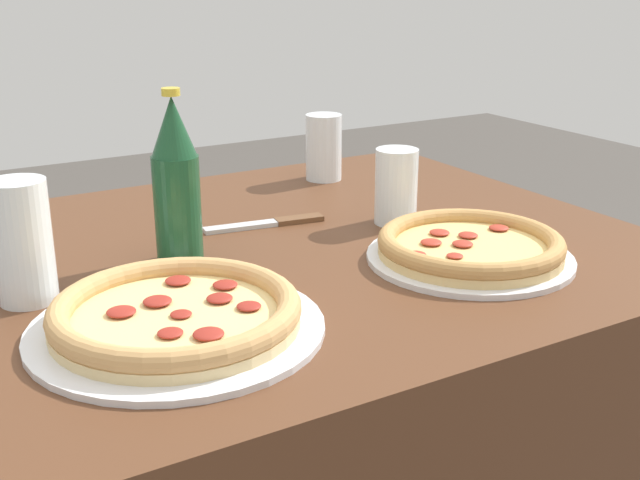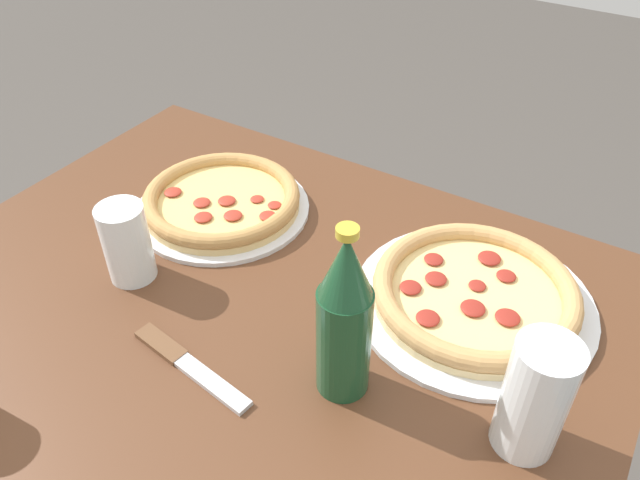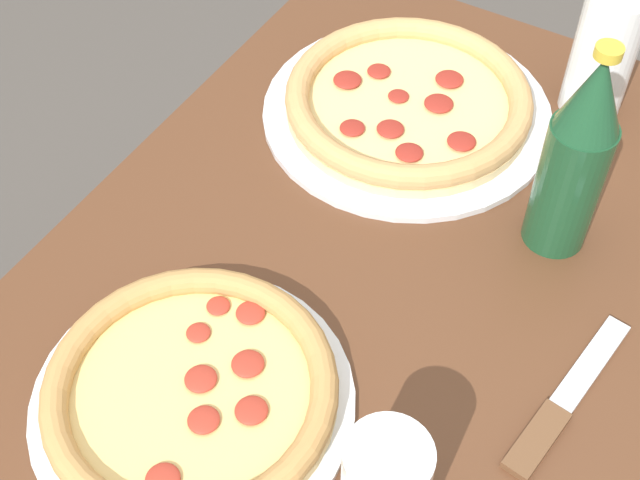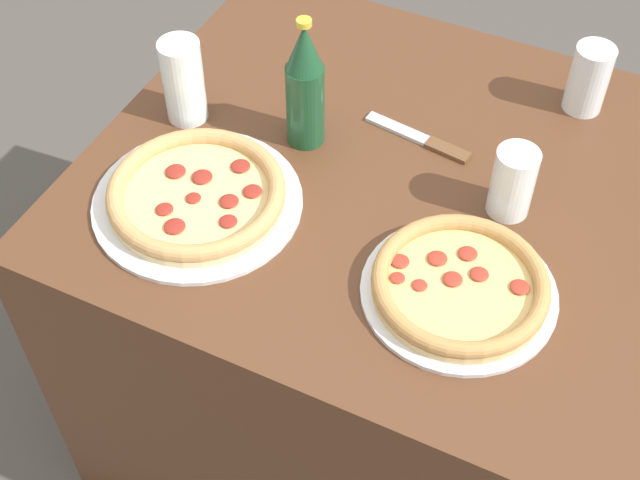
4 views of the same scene
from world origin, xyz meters
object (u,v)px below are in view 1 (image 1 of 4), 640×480
object	(u,v)px
glass_orange_juice	(396,190)
glass_red_wine	(324,151)
glass_lemonade	(23,246)
beer_bottle	(176,182)
pizza_veggie	(470,247)
pizza_pepperoni	(176,315)
knife	(270,223)

from	to	relation	value
glass_orange_juice	glass_red_wine	size ratio (longest dim) A/B	0.96
glass_lemonade	glass_orange_juice	world-z (taller)	glass_lemonade
beer_bottle	pizza_veggie	bearing A→B (deg)	-30.27
glass_orange_juice	glass_red_wine	distance (m)	0.29
pizza_pepperoni	glass_red_wine	distance (m)	0.69
pizza_pepperoni	glass_orange_juice	size ratio (longest dim) A/B	2.79
glass_red_wine	beer_bottle	bearing A→B (deg)	-144.72
pizza_pepperoni	pizza_veggie	bearing A→B (deg)	1.19
glass_lemonade	pizza_pepperoni	bearing A→B (deg)	-54.71
glass_lemonade	pizza_veggie	bearing A→B (deg)	-16.60
glass_red_wine	beer_bottle	xyz separation A→B (m)	(-0.40, -0.28, 0.06)
pizza_pepperoni	pizza_veggie	xyz separation A→B (m)	(0.43, 0.01, -0.00)
glass_lemonade	glass_orange_juice	xyz separation A→B (m)	(0.57, 0.03, -0.02)
glass_lemonade	beer_bottle	bearing A→B (deg)	9.83
glass_red_wine	knife	bearing A→B (deg)	-137.18
knife	glass_red_wine	bearing A→B (deg)	42.82
glass_lemonade	beer_bottle	distance (m)	0.22
pizza_veggie	glass_red_wine	xyz separation A→B (m)	(0.05, 0.48, 0.04)
pizza_veggie	knife	bearing A→B (deg)	120.59
pizza_veggie	knife	distance (m)	0.33
glass_orange_juice	knife	bearing A→B (deg)	153.40
glass_lemonade	glass_orange_juice	bearing A→B (deg)	2.69
pizza_pepperoni	knife	xyz separation A→B (m)	(0.27, 0.29, -0.02)
glass_red_wine	beer_bottle	world-z (taller)	beer_bottle
pizza_pepperoni	beer_bottle	size ratio (longest dim) A/B	1.39
pizza_veggie	glass_red_wine	bearing A→B (deg)	83.78
pizza_pepperoni	beer_bottle	xyz separation A→B (m)	(0.09, 0.21, 0.09)
pizza_pepperoni	glass_red_wine	bearing A→B (deg)	45.47
glass_orange_juice	knife	distance (m)	0.20
glass_lemonade	beer_bottle	xyz separation A→B (m)	(0.21, 0.04, 0.04)
pizza_veggie	pizza_pepperoni	bearing A→B (deg)	-178.81
pizza_pepperoni	knife	bearing A→B (deg)	47.48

